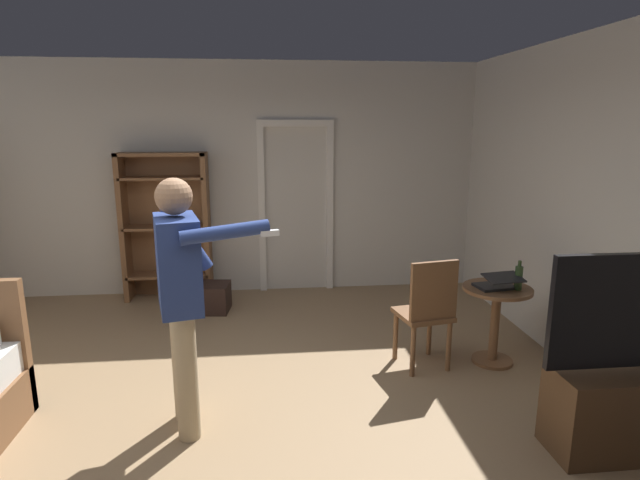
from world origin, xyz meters
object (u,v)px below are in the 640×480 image
(wooden_chair, at_px, (427,309))
(suitcase_dark, at_px, (209,298))
(side_table, at_px, (496,313))
(tv_flatscreen, at_px, (632,393))
(person_blue_shirt, at_px, (181,287))
(laptop, at_px, (498,283))
(bookshelf, at_px, (166,220))
(bottle_on_table, at_px, (519,278))

(wooden_chair, distance_m, suitcase_dark, 2.63)
(side_table, xyz_separation_m, suitcase_dark, (-2.66, 1.58, -0.31))
(tv_flatscreen, height_order, person_blue_shirt, person_blue_shirt)
(side_table, relative_size, suitcase_dark, 1.53)
(laptop, height_order, wooden_chair, wooden_chair)
(bookshelf, xyz_separation_m, wooden_chair, (2.54, -2.20, -0.41))
(bookshelf, bearing_deg, side_table, -33.95)
(bookshelf, xyz_separation_m, suitcase_dark, (0.52, -0.56, -0.80))
(laptop, bearing_deg, tv_flatscreen, -75.01)
(bottle_on_table, xyz_separation_m, suitcase_dark, (-2.80, 1.66, -0.65))
(tv_flatscreen, xyz_separation_m, bottle_on_table, (-0.18, 1.24, 0.40))
(bookshelf, bearing_deg, laptop, -34.67)
(person_blue_shirt, bearing_deg, bookshelf, 102.22)
(tv_flatscreen, bearing_deg, suitcase_dark, 135.80)
(tv_flatscreen, height_order, side_table, tv_flatscreen)
(side_table, relative_size, person_blue_shirt, 0.40)
(side_table, height_order, wooden_chair, wooden_chair)
(bottle_on_table, bearing_deg, laptop, 167.17)
(bookshelf, distance_m, suitcase_dark, 1.11)
(side_table, relative_size, bottle_on_table, 2.72)
(bookshelf, height_order, suitcase_dark, bookshelf)
(person_blue_shirt, bearing_deg, tv_flatscreen, -11.21)
(bookshelf, distance_m, side_table, 3.86)
(bottle_on_table, bearing_deg, side_table, 150.26)
(side_table, xyz_separation_m, bottle_on_table, (0.14, -0.08, 0.34))
(tv_flatscreen, relative_size, bottle_on_table, 5.20)
(side_table, xyz_separation_m, person_blue_shirt, (-2.55, -0.75, 0.56))
(laptop, xyz_separation_m, suitcase_dark, (-2.63, 1.62, -0.59))
(suitcase_dark, bearing_deg, side_table, -24.32)
(bookshelf, xyz_separation_m, bottle_on_table, (3.32, -2.22, -0.15))
(side_table, distance_m, bottle_on_table, 0.38)
(side_table, distance_m, laptop, 0.29)
(laptop, bearing_deg, wooden_chair, -178.67)
(laptop, height_order, bottle_on_table, bottle_on_table)
(bookshelf, xyz_separation_m, tv_flatscreen, (3.50, -3.46, -0.55))
(bottle_on_table, distance_m, person_blue_shirt, 2.78)
(side_table, distance_m, suitcase_dark, 3.11)
(bookshelf, height_order, side_table, bookshelf)
(side_table, bearing_deg, bottle_on_table, -29.74)
(bookshelf, relative_size, suitcase_dark, 3.85)
(bottle_on_table, xyz_separation_m, wooden_chair, (-0.78, 0.02, -0.26))
(wooden_chair, xyz_separation_m, suitcase_dark, (-2.02, 1.63, -0.39))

